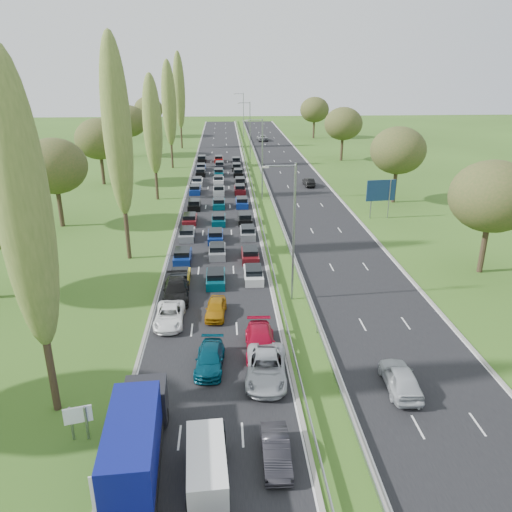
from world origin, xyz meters
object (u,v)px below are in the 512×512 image
object	(u,v)px
near_car_3	(176,290)
blue_lorry	(136,437)
direction_sign	(381,192)
info_sign	(78,418)
white_van_rear	(207,464)
near_car_2	(170,315)

from	to	relation	value
near_car_3	blue_lorry	bearing A→B (deg)	-93.54
direction_sign	info_sign	bearing A→B (deg)	-125.32
white_van_rear	direction_sign	size ratio (longest dim) A/B	0.92
blue_lorry	direction_sign	world-z (taller)	direction_sign
direction_sign	near_car_3	bearing A→B (deg)	-137.29
near_car_2	info_sign	distance (m)	13.48
white_van_rear	info_sign	world-z (taller)	info_sign
info_sign	direction_sign	xyz separation A→B (m)	(28.80, 40.64, 2.20)
info_sign	near_car_2	bearing A→B (deg)	74.47
white_van_rear	direction_sign	world-z (taller)	direction_sign
near_car_2	near_car_3	xyz separation A→B (m)	(0.15, 4.55, 0.13)
blue_lorry	direction_sign	bearing A→B (deg)	56.32
white_van_rear	info_sign	size ratio (longest dim) A/B	2.29
blue_lorry	info_sign	distance (m)	4.21
white_van_rear	direction_sign	distance (m)	49.16
near_car_2	white_van_rear	bearing A→B (deg)	-78.48
near_car_2	info_sign	world-z (taller)	info_sign
near_car_2	near_car_3	distance (m)	4.55
info_sign	near_car_3	bearing A→B (deg)	77.92
near_car_2	direction_sign	xyz separation A→B (m)	(25.20, 27.68, 2.88)
blue_lorry	info_sign	xyz separation A→B (m)	(-3.51, 2.27, -0.50)
near_car_3	white_van_rear	world-z (taller)	white_van_rear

